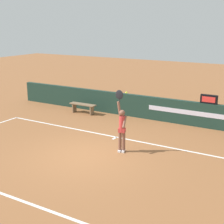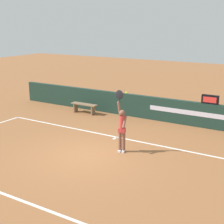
{
  "view_description": "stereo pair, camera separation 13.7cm",
  "coord_description": "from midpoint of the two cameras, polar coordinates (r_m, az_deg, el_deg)",
  "views": [
    {
      "loc": [
        6.22,
        -8.87,
        4.57
      ],
      "look_at": [
        0.7,
        0.66,
        1.55
      ],
      "focal_mm": 51.98,
      "sensor_mm": 36.0,
      "label": 1
    },
    {
      "loc": [
        6.34,
        -8.8,
        4.57
      ],
      "look_at": [
        0.7,
        0.66,
        1.55
      ],
      "focal_mm": 51.98,
      "sensor_mm": 36.0,
      "label": 2
    }
  ],
  "objects": [
    {
      "name": "tennis_player",
      "position": [
        11.71,
        1.4,
        -2.67
      ],
      "size": [
        0.46,
        0.4,
        2.32
      ],
      "color": "brown",
      "rests_on": "ground"
    },
    {
      "name": "court_lines",
      "position": [
        11.33,
        -6.62,
        -8.54
      ],
      "size": [
        11.63,
        5.73,
        0.0
      ],
      "color": "white",
      "rests_on": "ground"
    },
    {
      "name": "ground_plane",
      "position": [
        11.76,
        -4.93,
        -7.58
      ],
      "size": [
        60.0,
        60.0,
        0.0
      ],
      "primitive_type": "plane",
      "color": "#965D36"
    },
    {
      "name": "courtside_bench_near",
      "position": [
        16.99,
        -5.38,
        1.03
      ],
      "size": [
        1.47,
        0.36,
        0.51
      ],
      "color": "#886C50",
      "rests_on": "ground"
    },
    {
      "name": "tennis_ball",
      "position": [
        11.28,
        2.2,
        3.43
      ],
      "size": [
        0.07,
        0.07,
        0.07
      ],
      "color": "#C6DF31"
    },
    {
      "name": "back_wall",
      "position": [
        16.03,
        6.06,
        0.78
      ],
      "size": [
        15.86,
        0.23,
        1.13
      ],
      "color": "#1B352C",
      "rests_on": "ground"
    },
    {
      "name": "speed_display",
      "position": [
        14.94,
        16.44,
        2.17
      ],
      "size": [
        0.75,
        0.15,
        0.4
      ],
      "color": "black",
      "rests_on": "back_wall"
    }
  ]
}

